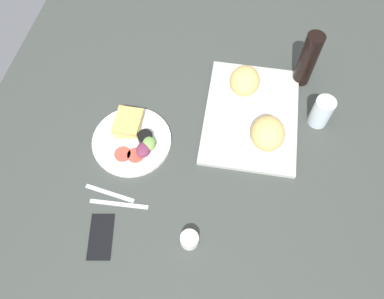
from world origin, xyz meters
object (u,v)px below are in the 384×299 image
at_px(bread_plate_far, 266,135).
at_px(plate_with_salad, 133,138).
at_px(serving_tray, 251,115).
at_px(cell_phone, 101,237).
at_px(fork, 110,193).
at_px(bread_plate_near, 244,83).
at_px(soda_bottle, 308,60).
at_px(drinking_glass, 322,112).
at_px(espresso_cup, 189,240).
at_px(knife, 119,204).

bearing_deg(bread_plate_far, plate_with_salad, -80.37).
relative_size(serving_tray, cell_phone, 3.13).
xyz_separation_m(fork, cell_phone, (0.14, 0.02, 0.00)).
distance_m(bread_plate_near, soda_bottle, 0.24).
bearing_deg(bread_plate_far, cell_phone, -46.95).
bearing_deg(bread_plate_near, fork, -37.15).
xyz_separation_m(serving_tray, cell_phone, (0.53, -0.40, -0.00)).
xyz_separation_m(drinking_glass, soda_bottle, (-0.18, -0.07, 0.05)).
height_order(espresso_cup, cell_phone, espresso_cup).
distance_m(bread_plate_far, knife, 0.54).
bearing_deg(knife, soda_bottle, 44.90).
bearing_deg(plate_with_salad, cell_phone, -1.44).
distance_m(serving_tray, soda_bottle, 0.28).
xyz_separation_m(bread_plate_far, knife, (0.31, -0.43, -0.06)).
relative_size(espresso_cup, cell_phone, 0.39).
height_order(bread_plate_far, knife, bread_plate_far).
distance_m(espresso_cup, knife, 0.26).
relative_size(serving_tray, bread_plate_far, 2.28).
bearing_deg(drinking_glass, plate_with_salad, -71.73).
xyz_separation_m(soda_bottle, knife, (0.62, -0.54, -0.11)).
bearing_deg(fork, cell_phone, -76.35).
relative_size(serving_tray, knife, 2.37).
bearing_deg(fork, bread_plate_near, 60.35).
bearing_deg(cell_phone, plate_with_salad, 167.43).
relative_size(serving_tray, espresso_cup, 8.04).
bearing_deg(plate_with_salad, serving_tray, 114.85).
xyz_separation_m(bread_plate_far, cell_phone, (0.43, -0.46, -0.06)).
xyz_separation_m(plate_with_salad, drinking_glass, (-0.21, 0.63, 0.04)).
bearing_deg(fork, espresso_cup, -12.59).
bearing_deg(espresso_cup, knife, -106.86).
bearing_deg(soda_bottle, espresso_cup, -22.92).
xyz_separation_m(soda_bottle, cell_phone, (0.74, -0.56, -0.11)).
relative_size(serving_tray, plate_with_salad, 1.64).
relative_size(bread_plate_far, plate_with_salad, 0.72).
relative_size(bread_plate_far, drinking_glass, 1.68).
xyz_separation_m(serving_tray, soda_bottle, (-0.21, 0.17, 0.10)).
height_order(bread_plate_far, cell_phone, bread_plate_far).
distance_m(bread_plate_near, bread_plate_far, 0.23).
distance_m(bread_plate_far, drinking_glass, 0.22).
bearing_deg(bread_plate_far, fork, -59.04).
xyz_separation_m(bread_plate_near, espresso_cup, (0.59, -0.08, -0.04)).
xyz_separation_m(knife, cell_phone, (0.11, -0.02, 0.00)).
relative_size(bread_plate_far, espresso_cup, 3.53).
xyz_separation_m(soda_bottle, espresso_cup, (0.70, -0.29, -0.09)).
relative_size(drinking_glass, fork, 0.69).
bearing_deg(fork, serving_tray, 50.58).
bearing_deg(drinking_glass, knife, -53.99).
xyz_separation_m(serving_tray, fork, (0.39, -0.41, -0.01)).
distance_m(plate_with_salad, cell_phone, 0.35).
bearing_deg(cell_phone, knife, 156.57).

